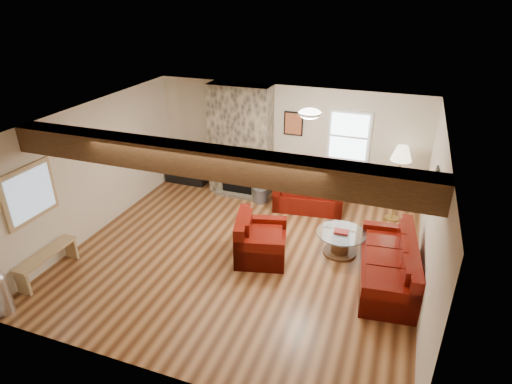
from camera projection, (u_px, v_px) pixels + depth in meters
The scene contains 17 objects.
room at pixel (241, 194), 7.14m from camera, with size 8.00×8.00×8.00m.
oak_beam at pixel (204, 161), 5.62m from camera, with size 6.00×0.36×0.38m, color #331D0F.
chimney_breast at pixel (240, 142), 9.56m from camera, with size 1.40×0.67×2.50m.
back_window at pixel (349, 136), 8.89m from camera, with size 0.90×0.08×1.10m, color white, non-canonical shape.
hatch_window at pixel (30, 194), 6.69m from camera, with size 0.08×1.00×0.90m, color tan, non-canonical shape.
ceiling_dome at pixel (310, 115), 7.10m from camera, with size 0.40×0.40×0.18m, color white, non-canonical shape.
artwork_back at pixel (293, 124), 9.19m from camera, with size 0.42×0.06×0.52m, color black, non-canonical shape.
artwork_right at pixel (435, 185), 6.27m from camera, with size 0.06×0.55×0.42m, color black, non-canonical shape.
sofa_three at pixel (388, 262), 6.87m from camera, with size 1.97×0.83×0.76m, color #430604, non-canonical shape.
loveseat at pixel (309, 191), 9.19m from camera, with size 1.46×0.84×0.77m, color #430604, non-canonical shape.
armchair_red at pixel (261, 237), 7.51m from camera, with size 0.98×0.86×0.79m, color #430604, non-canonical shape.
coffee_table at pixel (340, 243), 7.68m from camera, with size 0.89×0.89×0.47m.
tv_cabinet at pixel (187, 173), 10.46m from camera, with size 0.99×0.39×0.49m, color black.
television at pixel (186, 155), 10.26m from camera, with size 0.73×0.10×0.42m, color black.
floor_lamp at pixel (401, 158), 8.30m from camera, with size 0.41×0.41×1.60m.
pine_bench at pixel (48, 264), 7.11m from camera, with size 0.27×1.16×0.43m, color tan, non-canonical shape.
coal_bucket at pixel (260, 194), 9.56m from camera, with size 0.36×0.36×0.34m, color slate, non-canonical shape.
Camera 1 is at (2.41, -5.94, 4.41)m, focal length 30.00 mm.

